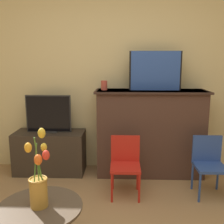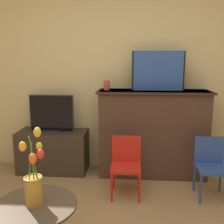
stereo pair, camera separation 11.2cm
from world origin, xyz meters
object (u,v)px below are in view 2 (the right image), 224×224
object	(u,v)px
tv_monitor	(52,114)
chair_red	(126,162)
vase_tulips	(34,181)
chair_blue	(211,163)
painting	(158,71)

from	to	relation	value
tv_monitor	chair_red	xyz separation A→B (m)	(0.99, -0.55, -0.41)
vase_tulips	chair_blue	bearing A→B (deg)	36.75
chair_red	chair_blue	size ratio (longest dim) A/B	1.00
tv_monitor	vase_tulips	size ratio (longest dim) A/B	1.10
painting	vase_tulips	xyz separation A→B (m)	(-0.97, -1.67, -0.69)
painting	chair_blue	world-z (taller)	painting
chair_blue	painting	bearing A→B (deg)	135.96
painting	vase_tulips	size ratio (longest dim) A/B	1.22
tv_monitor	chair_blue	distance (m)	2.02
tv_monitor	chair_red	distance (m)	1.20
chair_blue	tv_monitor	bearing A→B (deg)	164.73
chair_red	vase_tulips	size ratio (longest dim) A/B	1.22
painting	chair_red	bearing A→B (deg)	-123.31
chair_red	painting	bearing A→B (deg)	56.69
tv_monitor	chair_blue	xyz separation A→B (m)	(1.90, -0.52, -0.41)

